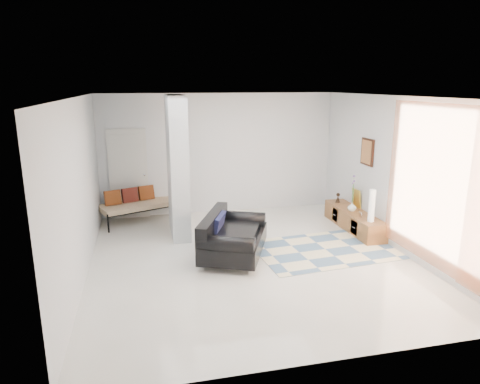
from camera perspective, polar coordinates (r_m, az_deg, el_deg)
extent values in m
plane|color=beige|center=(7.66, 1.42, -8.86)|extent=(6.00, 6.00, 0.00)
plane|color=white|center=(7.04, 1.57, 12.58)|extent=(6.00, 6.00, 0.00)
plane|color=silver|center=(10.10, -2.76, 5.10)|extent=(6.00, 0.00, 6.00)
plane|color=silver|center=(4.50, 11.10, -6.93)|extent=(6.00, 0.00, 6.00)
plane|color=silver|center=(7.07, -20.63, 0.21)|extent=(0.00, 6.00, 6.00)
plane|color=silver|center=(8.33, 20.15, 2.27)|extent=(0.00, 6.00, 6.00)
cube|color=silver|center=(8.60, -8.32, 3.34)|extent=(0.35, 1.20, 2.80)
cube|color=silver|center=(9.98, -14.64, 2.32)|extent=(0.85, 0.06, 2.04)
plane|color=#D76C38|center=(7.36, 24.46, 0.76)|extent=(0.00, 2.55, 2.55)
cube|color=#34190E|center=(9.15, 16.62, 5.15)|extent=(0.04, 0.45, 0.55)
cube|color=brown|center=(9.38, 14.92, -3.64)|extent=(0.45, 1.97, 0.40)
cube|color=#34190E|center=(8.92, 14.99, -4.59)|extent=(0.02, 0.26, 0.28)
cube|color=#34190E|center=(9.66, 12.59, -2.98)|extent=(0.02, 0.26, 0.28)
cube|color=yellow|center=(9.58, 15.28, -0.79)|extent=(0.09, 0.32, 0.40)
cube|color=silver|center=(8.89, 15.76, -2.93)|extent=(0.04, 0.10, 0.12)
cylinder|color=silver|center=(7.21, -4.91, -9.98)|extent=(0.05, 0.05, 0.10)
cylinder|color=silver|center=(8.47, -2.48, -6.19)|extent=(0.05, 0.05, 0.10)
cylinder|color=silver|center=(7.07, 1.32, -10.47)|extent=(0.05, 0.05, 0.10)
cylinder|color=silver|center=(8.34, 2.79, -6.51)|extent=(0.05, 0.05, 0.10)
cube|color=black|center=(7.68, -0.77, -6.76)|extent=(1.54, 1.89, 0.30)
cube|color=black|center=(7.65, -3.65, -4.26)|extent=(0.82, 1.58, 0.36)
cylinder|color=black|center=(6.96, -1.86, -7.02)|extent=(0.97, 0.62, 0.28)
cylinder|color=black|center=(8.25, 0.13, -3.56)|extent=(0.97, 0.62, 0.28)
cube|color=black|center=(7.62, -2.78, -4.17)|extent=(0.36, 0.61, 0.31)
cylinder|color=black|center=(9.27, -17.17, -4.02)|extent=(0.04, 0.04, 0.40)
cylinder|color=black|center=(9.85, -8.04, -2.43)|extent=(0.04, 0.04, 0.40)
cylinder|color=black|center=(9.89, -18.39, -2.98)|extent=(0.04, 0.04, 0.40)
cylinder|color=black|center=(10.44, -9.73, -1.54)|extent=(0.04, 0.04, 0.40)
cube|color=beige|center=(9.78, -13.28, -1.71)|extent=(1.81, 1.27, 0.12)
cube|color=brown|center=(9.69, -16.62, -0.73)|extent=(0.38, 0.28, 0.33)
cube|color=maroon|center=(9.81, -14.47, -0.40)|extent=(0.38, 0.28, 0.33)
cube|color=brown|center=(9.94, -12.38, -0.08)|extent=(0.38, 0.28, 0.33)
cube|color=beige|center=(8.19, 11.28, -7.51)|extent=(2.69, 1.92, 0.01)
cylinder|color=white|center=(8.64, 17.16, -1.75)|extent=(0.12, 0.12, 0.64)
imported|color=white|center=(9.29, 14.71, -1.91)|extent=(0.19, 0.19, 0.19)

